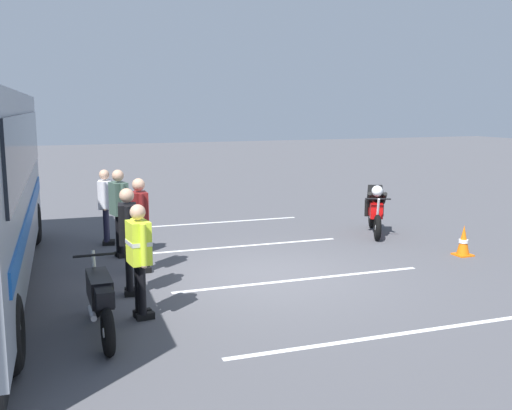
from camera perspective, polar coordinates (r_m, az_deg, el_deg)
ground_plane at (r=10.71m, az=1.17°, el=-6.89°), size 80.00×80.00×0.00m
spectator_far_left at (r=8.53m, az=-11.26°, el=-4.42°), size 0.58×0.35×1.67m
spectator_left at (r=9.63m, az=-12.29°, el=-2.58°), size 0.58×0.36×1.75m
spectator_centre at (r=10.92m, az=-11.22°, el=-1.13°), size 0.57×0.31×1.75m
spectator_right at (r=12.13m, az=-13.13°, el=-0.02°), size 0.58×0.38×1.79m
spectator_far_right at (r=13.31m, az=-14.39°, el=0.41°), size 0.58×0.37×1.68m
parked_motorcycle_silver at (r=8.18m, az=-14.84°, el=-8.93°), size 2.05×0.58×0.99m
stunt_motorcycle at (r=14.33m, az=11.46°, el=-0.38°), size 1.89×1.07×1.23m
traffic_cone at (r=12.81m, az=19.47°, el=-3.31°), size 0.34×0.34×0.63m
bay_line_a at (r=8.26m, az=12.88°, el=-12.21°), size 0.25×4.66×0.01m
bay_line_b at (r=10.53m, az=4.43°, el=-7.20°), size 0.25×4.65×0.01m
bay_line_c at (r=12.99m, az=-0.81°, el=-3.95°), size 0.23×4.18×0.01m
bay_line_d at (r=15.56m, az=-4.33°, el=-1.72°), size 0.25×4.73×0.01m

